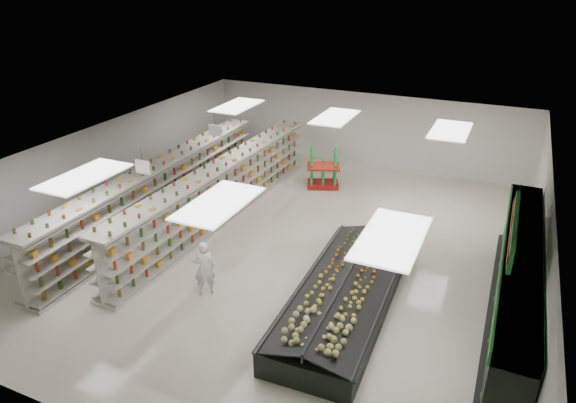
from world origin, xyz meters
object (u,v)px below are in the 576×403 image
at_px(produce_island, 345,293).
at_px(soda_endcap, 323,168).
at_px(shopper_main, 204,268).
at_px(gondola_left, 161,194).
at_px(gondola_center, 222,194).
at_px(shopper_background, 264,158).

distance_m(produce_island, soda_endcap, 8.00).
distance_m(produce_island, shopper_main, 3.77).
bearing_deg(soda_endcap, gondola_left, -130.05).
xyz_separation_m(gondola_left, gondola_center, (1.92, 0.85, -0.01)).
bearing_deg(soda_endcap, gondola_center, -118.52).
bearing_deg(soda_endcap, shopper_main, -92.10).
relative_size(gondola_left, shopper_background, 7.51).
height_order(gondola_left, shopper_main, gondola_left).
bearing_deg(shopper_background, gondola_center, -139.28).
height_order(gondola_left, soda_endcap, gondola_left).
height_order(gondola_center, shopper_main, gondola_center).
xyz_separation_m(gondola_center, soda_endcap, (2.22, 4.08, -0.13)).
relative_size(produce_island, shopper_main, 4.07).
xyz_separation_m(produce_island, shopper_main, (-3.64, -0.94, 0.36)).
bearing_deg(gondola_center, shopper_main, -63.57).
xyz_separation_m(gondola_center, shopper_main, (1.92, -4.12, -0.14)).
xyz_separation_m(shopper_main, shopper_background, (-2.41, 8.35, -0.00)).
xyz_separation_m(gondola_left, shopper_background, (1.43, 5.07, -0.15)).
bearing_deg(gondola_center, soda_endcap, 62.96).
distance_m(shopper_main, shopper_background, 8.69).
bearing_deg(gondola_left, shopper_background, 73.32).
relative_size(produce_island, soda_endcap, 3.92).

